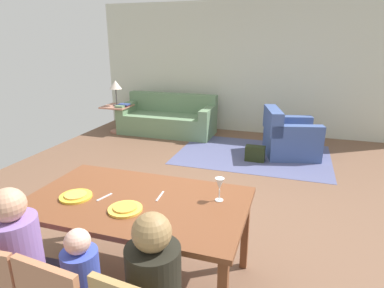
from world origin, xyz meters
name	(u,v)px	position (x,y,z in m)	size (l,w,h in m)	color
ground_plane	(210,190)	(0.00, 0.46, -0.01)	(6.62, 6.12, 0.02)	brown
back_wall	(250,69)	(0.00, 3.57, 1.35)	(6.62, 0.10, 2.70)	beige
dining_table	(137,207)	(-0.10, -1.42, 0.69)	(1.70, 1.00, 0.76)	brown
plate_near_man	(76,196)	(-0.57, -1.54, 0.77)	(0.25, 0.25, 0.02)	yellow
pizza_near_man	(76,195)	(-0.57, -1.54, 0.78)	(0.17, 0.17, 0.01)	gold
plate_near_child	(125,209)	(-0.10, -1.60, 0.77)	(0.25, 0.25, 0.02)	yellow
pizza_near_child	(125,207)	(-0.10, -1.60, 0.78)	(0.17, 0.17, 0.01)	gold
wine_glass	(220,185)	(0.51, -1.24, 0.89)	(0.07, 0.07, 0.19)	silver
fork	(104,197)	(-0.36, -1.47, 0.76)	(0.02, 0.15, 0.01)	silver
knife	(160,196)	(0.05, -1.32, 0.76)	(0.01, 0.17, 0.01)	silver
person_man	(25,270)	(-0.58, -2.10, 0.51)	(0.30, 0.41, 1.11)	#36384F
area_rug	(253,155)	(0.36, 2.03, 0.00)	(2.60, 1.80, 0.01)	#50547D
couch	(168,119)	(-1.59, 2.89, 0.30)	(2.00, 0.86, 0.82)	#688963
armchair	(288,137)	(0.93, 2.22, 0.32)	(1.04, 1.04, 0.82)	#3E558E
side_table	(118,115)	(-2.66, 2.63, 0.38)	(0.56, 0.56, 0.58)	tan
table_lamp	(115,86)	(-2.66, 2.63, 1.01)	(0.26, 0.26, 0.54)	#464544
book_lower	(124,106)	(-2.50, 2.64, 0.59)	(0.22, 0.16, 0.03)	maroon
book_upper	(124,104)	(-2.48, 2.61, 0.62)	(0.22, 0.16, 0.03)	#324586
handbag	(255,154)	(0.43, 1.73, 0.13)	(0.32, 0.16, 0.26)	black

